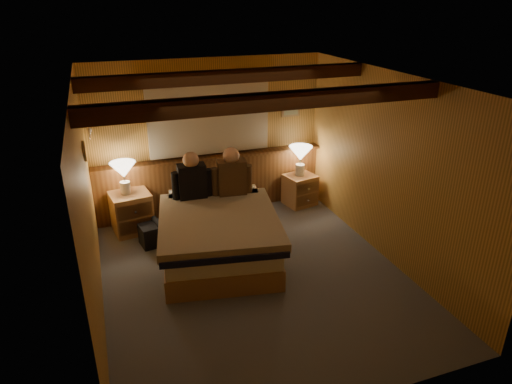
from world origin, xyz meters
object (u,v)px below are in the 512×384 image
person_left (192,179)px  person_right (232,175)px  bed (219,235)px  lamp_right (301,155)px  duffel_bag (158,233)px  nightstand_left (132,212)px  nightstand_right (300,190)px  lamp_left (123,172)px

person_left → person_right: 0.55m
bed → lamp_right: 2.16m
person_left → duffel_bag: size_ratio=1.24×
bed → nightstand_left: (-1.00, 1.16, -0.04)m
nightstand_right → person_left: bearing=-175.6°
lamp_right → person_left: 1.98m
bed → duffel_bag: 0.98m
bed → nightstand_right: bed is taller
lamp_right → duffel_bag: (-2.41, -0.55, -0.70)m
nightstand_left → nightstand_right: size_ratio=1.13×
bed → person_right: size_ratio=3.01×
lamp_left → nightstand_left: bearing=-28.7°
bed → nightstand_right: 2.09m
nightstand_left → lamp_left: lamp_left is taller
person_left → lamp_right: bearing=20.1°
lamp_right → person_left: bearing=-162.9°
lamp_right → nightstand_right: bearing=-71.4°
duffel_bag → bed: bearing=-54.0°
nightstand_left → person_right: (1.36, -0.58, 0.63)m
lamp_right → duffel_bag: lamp_right is taller
lamp_left → person_left: (0.86, -0.55, -0.02)m
bed → person_right: person_right is taller
lamp_right → person_left: size_ratio=0.72×
person_left → duffel_bag: bearing=179.0°
nightstand_left → nightstand_right: bearing=-8.2°
lamp_left → person_right: person_right is taller
person_left → nightstand_left: bearing=150.2°
lamp_left → person_right: 1.53m
nightstand_right → lamp_right: bearing=96.6°
bed → duffel_bag: (-0.70, 0.66, -0.18)m
nightstand_right → lamp_left: bearing=168.2°
bed → person_right: 0.90m
person_right → bed: bearing=-116.6°
lamp_right → duffel_bag: bearing=-167.2°
lamp_right → person_left: (-1.90, -0.58, 0.06)m
lamp_right → person_right: bearing=-154.6°
duffel_bag → lamp_right: bearing=2.4°
lamp_right → person_right: 1.49m
lamp_right → lamp_left: bearing=-179.4°
nightstand_right → lamp_right: 0.60m
person_right → duffel_bag: (-1.06, 0.09, -0.77)m
bed → nightstand_left: 1.53m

